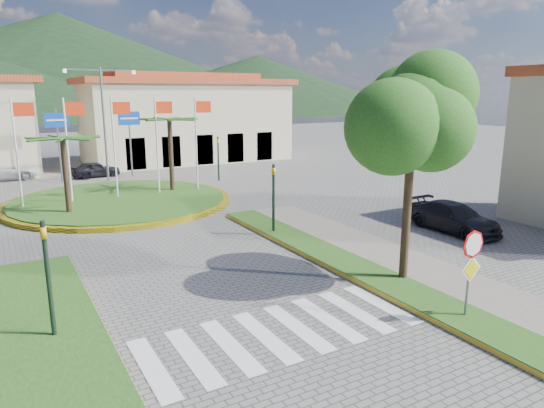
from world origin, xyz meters
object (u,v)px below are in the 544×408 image
deciduous_tree (412,127)px  car_dark_b (200,155)px  stop_sign (471,260)px  roundabout_island (120,200)px  white_van (7,171)px  car_dark_a (96,169)px  car_side_right (454,217)px

deciduous_tree → car_dark_b: 32.59m
deciduous_tree → car_dark_b: bearing=80.5°
stop_sign → roundabout_island: bearing=103.7°
roundabout_island → deciduous_tree: deciduous_tree is taller
white_van → stop_sign: bearing=-158.9°
stop_sign → car_dark_b: 35.37m
stop_sign → car_dark_a: size_ratio=0.76×
car_dark_a → white_van: bearing=65.5°
stop_sign → white_van: size_ratio=0.60×
roundabout_island → stop_sign: (4.90, -20.04, 1.62)m
roundabout_island → car_side_right: bearing=-48.7°
roundabout_island → car_side_right: (12.00, -13.64, 0.48)m
roundabout_island → deciduous_tree: size_ratio=1.87×
roundabout_island → car_dark_b: 18.36m
stop_sign → white_van: 33.84m
deciduous_tree → white_van: (-10.83, 29.20, -4.56)m
white_van → car_side_right: car_side_right is taller
roundabout_island → car_side_right: size_ratio=2.82×
white_van → car_dark_a: (5.87, -2.14, -0.02)m
white_van → car_side_right: size_ratio=0.98×
car_dark_a → car_side_right: size_ratio=0.78×
stop_sign → car_dark_b: (5.94, 34.85, -1.26)m
car_dark_b → car_side_right: 28.47m
deciduous_tree → car_side_right: (6.50, 3.36, -4.52)m
white_van → deciduous_tree: bearing=-156.2°
stop_sign → white_van: (-10.23, 32.24, -1.18)m
car_dark_b → roundabout_island: bearing=153.0°
deciduous_tree → car_side_right: deciduous_tree is taller
stop_sign → car_side_right: bearing=42.0°
car_dark_a → deciduous_tree: bearing=-174.0°
deciduous_tree → car_side_right: 8.60m
roundabout_island → stop_sign: 20.69m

